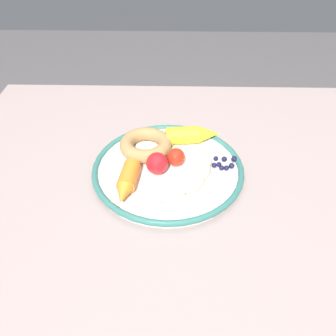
# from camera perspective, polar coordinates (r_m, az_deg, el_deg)

# --- Properties ---
(dining_table) EXTENTS (1.01, 0.82, 0.75)m
(dining_table) POSITION_cam_1_polar(r_m,az_deg,el_deg) (0.74, 3.64, -8.87)
(dining_table) COLOR gray
(dining_table) RESTS_ON ground_plane
(plate) EXTENTS (0.30, 0.30, 0.02)m
(plate) POSITION_cam_1_polar(r_m,az_deg,el_deg) (0.69, -0.00, -0.18)
(plate) COLOR white
(plate) RESTS_ON dining_table
(banana) EXTENTS (0.14, 0.15, 0.03)m
(banana) POSITION_cam_1_polar(r_m,az_deg,el_deg) (0.64, 3.19, -2.26)
(banana) COLOR #F8E2BB
(banana) RESTS_ON plate
(carrot_orange) EXTENTS (0.04, 0.11, 0.03)m
(carrot_orange) POSITION_cam_1_polar(r_m,az_deg,el_deg) (0.64, -6.69, -2.25)
(carrot_orange) COLOR orange
(carrot_orange) RESTS_ON plate
(carrot_yellow) EXTENTS (0.12, 0.05, 0.04)m
(carrot_yellow) POSITION_cam_1_polar(r_m,az_deg,el_deg) (0.75, 4.03, 5.38)
(carrot_yellow) COLOR yellow
(carrot_yellow) RESTS_ON plate
(donut) EXTENTS (0.12, 0.12, 0.03)m
(donut) POSITION_cam_1_polar(r_m,az_deg,el_deg) (0.73, -3.64, 3.79)
(donut) COLOR #A97F4B
(donut) RESTS_ON plate
(blueberry_pile) EXTENTS (0.06, 0.04, 0.02)m
(blueberry_pile) POSITION_cam_1_polar(r_m,az_deg,el_deg) (0.70, 8.82, 0.82)
(blueberry_pile) COLOR #191638
(blueberry_pile) RESTS_ON plate
(tomato_near) EXTENTS (0.04, 0.04, 0.04)m
(tomato_near) POSITION_cam_1_polar(r_m,az_deg,el_deg) (0.67, -1.77, 0.75)
(tomato_near) COLOR red
(tomato_near) RESTS_ON plate
(tomato_mid) EXTENTS (0.04, 0.04, 0.04)m
(tomato_mid) POSITION_cam_1_polar(r_m,az_deg,el_deg) (0.69, 1.30, 1.79)
(tomato_mid) COLOR red
(tomato_mid) RESTS_ON plate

